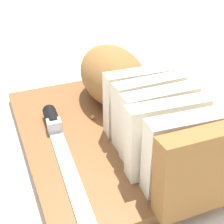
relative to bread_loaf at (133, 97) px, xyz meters
The scene contains 8 objects.
ground_plane 0.08m from the bread_loaf, 97.57° to the right, with size 3.00×3.00×0.00m, color silver.
cutting_board 0.07m from the bread_loaf, 97.57° to the right, with size 0.40×0.31×0.02m, color brown.
bread_loaf is the anchor object (origin of this frame).
bread_knife 0.14m from the bread_loaf, 96.83° to the right, with size 0.28×0.04×0.02m.
crumb_near_knife 0.07m from the bread_loaf, 56.86° to the right, with size 0.01×0.01×0.01m, color tan.
crumb_near_loaf 0.06m from the bread_loaf, 79.18° to the left, with size 0.00×0.00×0.00m, color tan.
crumb_stray_left 0.09m from the bread_loaf, 125.52° to the right, with size 0.01×0.01×0.01m, color tan.
crumb_stray_right 0.05m from the bread_loaf, 49.48° to the right, with size 0.01×0.01×0.01m, color tan.
Camera 1 is at (0.42, -0.18, 0.33)m, focal length 49.78 mm.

